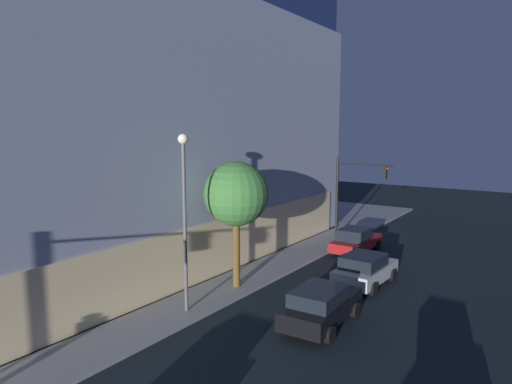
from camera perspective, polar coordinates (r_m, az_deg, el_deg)
name	(u,v)px	position (r m, az deg, el deg)	size (l,w,h in m)	color
modern_building	(48,111)	(34.27, -24.80, 9.29)	(33.16, 28.68, 18.76)	#4C4C51
traffic_light_far_corner	(354,186)	(32.50, 12.33, 0.79)	(0.35, 4.08, 5.98)	black
street_lamp_sidewalk	(184,201)	(19.39, -9.06, -1.15)	(0.44, 0.44, 7.71)	#525252
sidewalk_tree	(236,195)	(22.26, -2.55, -0.33)	(3.22, 3.22, 6.35)	brown
car_black	(321,305)	(19.27, 8.21, -13.99)	(4.60, 2.30, 1.65)	black
car_silver	(365,269)	(24.27, 13.62, -9.48)	(4.31, 2.33, 1.67)	#B7BABF
car_red	(356,240)	(30.50, 12.49, -5.99)	(4.63, 2.16, 1.65)	maroon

